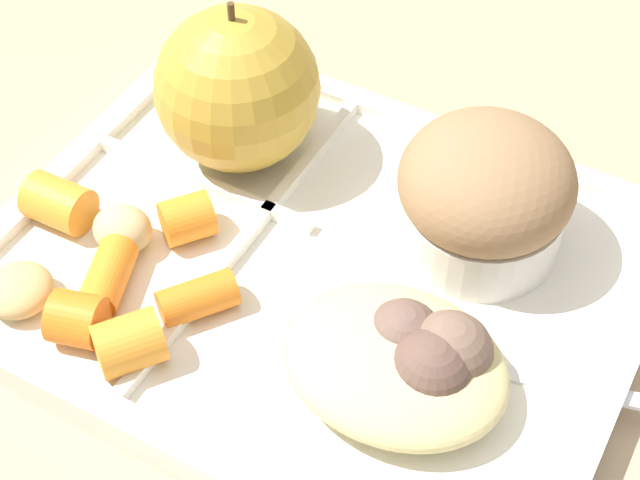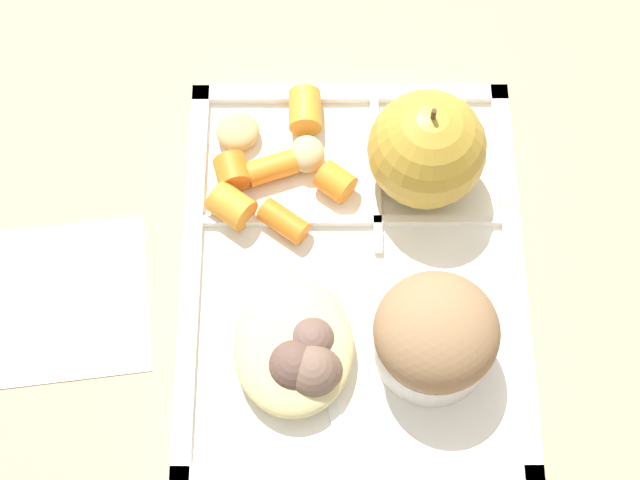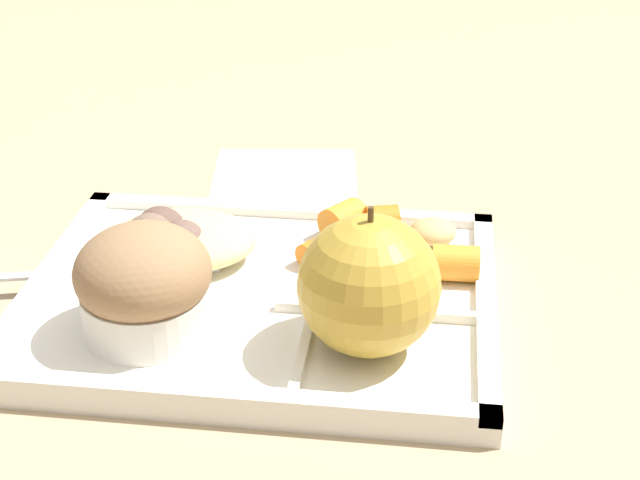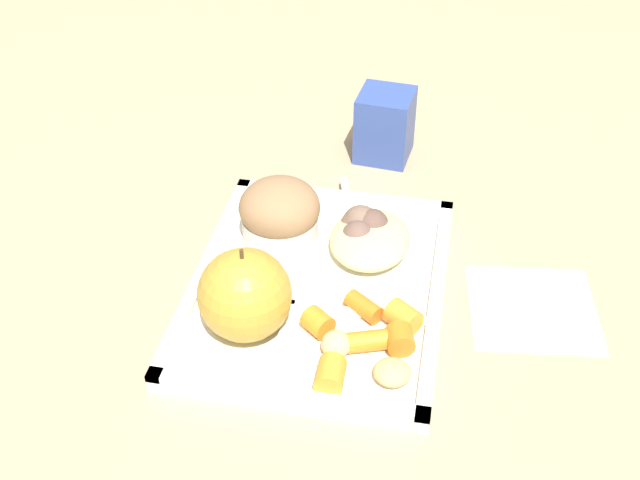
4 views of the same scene
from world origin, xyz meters
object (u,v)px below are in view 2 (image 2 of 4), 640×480
object	(u,v)px
lunch_tray	(353,273)
green_apple	(427,150)
bran_muffin	(435,336)
plastic_fork	(332,405)

from	to	relation	value
lunch_tray	green_apple	size ratio (longest dim) A/B	3.27
bran_muffin	plastic_fork	size ratio (longest dim) A/B	0.54
lunch_tray	bran_muffin	world-z (taller)	bran_muffin
green_apple	bran_muffin	xyz separation A→B (m)	(0.14, 0.00, -0.01)
bran_muffin	lunch_tray	bearing A→B (deg)	-139.91
bran_muffin	plastic_fork	distance (m)	0.09
bran_muffin	plastic_fork	xyz separation A→B (m)	(0.04, -0.07, -0.03)
lunch_tray	bran_muffin	xyz separation A→B (m)	(0.06, 0.05, 0.04)
plastic_fork	lunch_tray	bearing A→B (deg)	170.96
lunch_tray	plastic_fork	bearing A→B (deg)	-9.04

